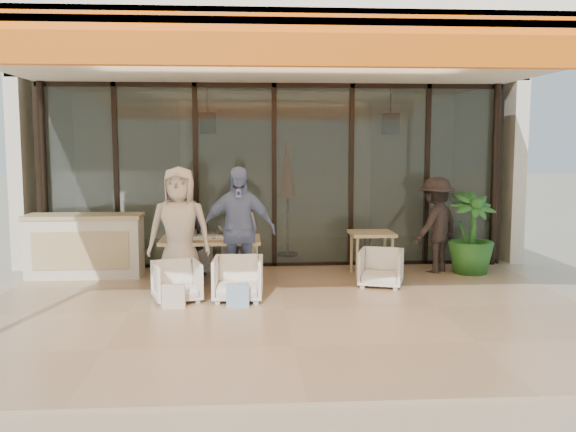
% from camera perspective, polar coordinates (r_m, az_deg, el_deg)
% --- Properties ---
extents(ground, '(70.00, 70.00, 0.00)m').
position_cam_1_polar(ground, '(8.44, -0.27, -8.49)').
color(ground, '#C6B293').
rests_on(ground, ground).
extents(terrace_floor, '(8.00, 6.00, 0.01)m').
position_cam_1_polar(terrace_floor, '(8.44, -0.27, -8.46)').
color(terrace_floor, tan).
rests_on(terrace_floor, ground).
extents(terrace_structure, '(8.00, 6.00, 3.40)m').
position_cam_1_polar(terrace_structure, '(7.95, -0.16, 14.20)').
color(terrace_structure, silver).
rests_on(terrace_structure, ground).
extents(glass_storefront, '(8.08, 0.10, 3.20)m').
position_cam_1_polar(glass_storefront, '(11.16, -1.24, 3.53)').
color(glass_storefront, '#9EADA3').
rests_on(glass_storefront, ground).
extents(interior_block, '(9.05, 3.62, 3.52)m').
position_cam_1_polar(interior_block, '(13.46, -1.67, 6.74)').
color(interior_block, silver).
rests_on(interior_block, ground).
extents(host_counter, '(1.85, 0.65, 1.04)m').
position_cam_1_polar(host_counter, '(10.87, -17.59, -2.53)').
color(host_counter, silver).
rests_on(host_counter, ground).
extents(dining_table, '(1.50, 0.90, 0.93)m').
position_cam_1_polar(dining_table, '(9.81, -6.92, -2.31)').
color(dining_table, tan).
rests_on(dining_table, ground).
extents(chair_far_left, '(0.80, 0.78, 0.65)m').
position_cam_1_polar(chair_far_left, '(10.83, -8.83, -3.44)').
color(chair_far_left, white).
rests_on(chair_far_left, ground).
extents(chair_far_right, '(0.62, 0.58, 0.60)m').
position_cam_1_polar(chair_far_right, '(10.79, -4.37, -3.54)').
color(chair_far_right, white).
rests_on(chair_far_right, ground).
extents(chair_near_left, '(0.75, 0.73, 0.63)m').
position_cam_1_polar(chair_near_left, '(8.97, -9.87, -5.60)').
color(chair_near_left, white).
rests_on(chair_near_left, ground).
extents(chair_near_right, '(0.70, 0.66, 0.69)m').
position_cam_1_polar(chair_near_right, '(8.92, -4.47, -5.41)').
color(chair_near_right, white).
rests_on(chair_near_right, ground).
extents(diner_navy, '(0.66, 0.51, 1.62)m').
position_cam_1_polar(diner_navy, '(10.26, -9.11, -1.26)').
color(diner_navy, '#191F38').
rests_on(diner_navy, ground).
extents(diner_grey, '(0.85, 0.74, 1.48)m').
position_cam_1_polar(diner_grey, '(10.23, -4.41, -1.61)').
color(diner_grey, slate).
rests_on(diner_grey, ground).
extents(diner_cream, '(0.94, 0.64, 1.85)m').
position_cam_1_polar(diner_cream, '(9.36, -9.63, -1.31)').
color(diner_cream, beige).
rests_on(diner_cream, ground).
extents(diner_periwinkle, '(1.09, 0.47, 1.85)m').
position_cam_1_polar(diner_periwinkle, '(9.31, -4.48, -1.27)').
color(diner_periwinkle, '#6D80B5').
rests_on(diner_periwinkle, ground).
extents(tote_bag_cream, '(0.30, 0.10, 0.34)m').
position_cam_1_polar(tote_bag_cream, '(8.62, -10.13, -7.11)').
color(tote_bag_cream, silver).
rests_on(tote_bag_cream, ground).
extents(tote_bag_blue, '(0.30, 0.10, 0.34)m').
position_cam_1_polar(tote_bag_blue, '(8.57, -4.49, -7.11)').
color(tote_bag_blue, '#99BFD8').
rests_on(tote_bag_blue, ground).
extents(side_table, '(0.70, 0.70, 0.74)m').
position_cam_1_polar(side_table, '(10.51, 7.44, -1.99)').
color(side_table, tan).
rests_on(side_table, ground).
extents(side_chair, '(0.78, 0.76, 0.65)m').
position_cam_1_polar(side_chair, '(9.84, 8.26, -4.44)').
color(side_chair, white).
rests_on(side_chair, ground).
extents(standing_woman, '(1.19, 1.13, 1.62)m').
position_cam_1_polar(standing_woman, '(11.00, 13.01, -0.82)').
color(standing_woman, black).
rests_on(standing_woman, ground).
extents(potted_palm, '(0.94, 0.94, 1.38)m').
position_cam_1_polar(potted_palm, '(11.04, 15.95, -1.49)').
color(potted_palm, '#1E5919').
rests_on(potted_palm, ground).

